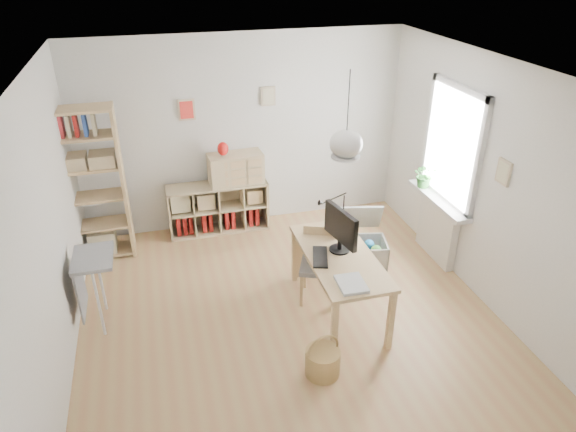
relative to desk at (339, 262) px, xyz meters
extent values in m
plane|color=tan|center=(-0.55, 0.15, -0.66)|extent=(4.50, 4.50, 0.00)
plane|color=white|center=(-0.55, 2.40, 0.69)|extent=(4.50, 0.00, 4.50)
plane|color=white|center=(-0.55, -2.10, 0.69)|extent=(4.50, 0.00, 4.50)
plane|color=white|center=(-2.80, 0.15, 0.69)|extent=(0.00, 4.50, 4.50)
plane|color=white|center=(1.70, 0.15, 0.69)|extent=(0.00, 4.50, 4.50)
plane|color=white|center=(-0.55, 0.15, 2.04)|extent=(4.50, 4.50, 0.00)
cylinder|color=black|center=(0.00, 0.00, 1.70)|extent=(0.01, 0.01, 0.68)
ellipsoid|color=silver|center=(0.00, 0.00, 1.34)|extent=(0.32, 0.32, 0.27)
cube|color=white|center=(1.69, 0.75, 0.89)|extent=(0.03, 1.00, 1.30)
cube|color=silver|center=(1.66, 0.21, 0.89)|extent=(0.06, 0.08, 1.46)
cube|color=silver|center=(1.66, 1.29, 0.89)|extent=(0.06, 0.08, 1.46)
cube|color=silver|center=(1.66, 0.75, 1.58)|extent=(0.06, 1.16, 0.08)
cube|color=silver|center=(1.66, 0.75, 0.20)|extent=(0.06, 1.16, 0.08)
cube|color=silver|center=(1.64, 0.75, -0.26)|extent=(0.10, 0.80, 0.80)
cube|color=silver|center=(1.59, 0.75, 0.17)|extent=(0.22, 1.20, 0.06)
cube|color=tan|center=(0.00, 0.00, 0.07)|extent=(0.70, 1.50, 0.04)
cube|color=tan|center=(-0.30, -0.70, -0.30)|extent=(0.06, 0.06, 0.71)
cube|color=tan|center=(-0.30, 0.70, -0.30)|extent=(0.06, 0.06, 0.71)
cube|color=tan|center=(0.30, -0.70, -0.30)|extent=(0.06, 0.06, 0.71)
cube|color=tan|center=(0.30, 0.70, -0.30)|extent=(0.06, 0.06, 0.71)
cube|color=tan|center=(-1.00, 2.19, -0.64)|extent=(1.40, 0.38, 0.03)
cube|color=tan|center=(-1.00, 2.19, 0.05)|extent=(1.40, 0.38, 0.03)
cube|color=tan|center=(-1.69, 2.19, -0.30)|extent=(0.03, 0.38, 0.72)
cube|color=tan|center=(-0.32, 2.19, -0.30)|extent=(0.03, 0.38, 0.72)
cube|color=tan|center=(-1.00, 2.37, -0.30)|extent=(1.40, 0.02, 0.72)
cube|color=maroon|center=(-1.58, 2.21, -0.47)|extent=(0.06, 0.26, 0.30)
cube|color=maroon|center=(-1.49, 2.21, -0.47)|extent=(0.05, 0.26, 0.30)
cube|color=maroon|center=(-1.41, 2.21, -0.47)|extent=(0.05, 0.26, 0.30)
cube|color=maroon|center=(-1.22, 2.21, -0.47)|extent=(0.05, 0.26, 0.30)
cube|color=maroon|center=(-1.13, 2.21, -0.47)|extent=(0.05, 0.26, 0.30)
cube|color=maroon|center=(-0.90, 2.21, -0.47)|extent=(0.06, 0.26, 0.30)
cube|color=maroon|center=(-0.81, 2.21, -0.47)|extent=(0.06, 0.26, 0.30)
cube|color=maroon|center=(-0.55, 2.21, -0.47)|extent=(0.06, 0.26, 0.30)
cube|color=maroon|center=(-0.46, 2.21, -0.47)|extent=(0.05, 0.26, 0.30)
cube|color=tan|center=(-2.96, 1.95, 0.34)|extent=(0.04, 0.38, 2.00)
cube|color=tan|center=(-2.20, 1.95, 0.34)|extent=(0.04, 0.38, 2.00)
cube|color=tan|center=(-2.58, 1.95, -0.61)|extent=(0.76, 0.38, 0.03)
cube|color=tan|center=(-2.58, 1.95, -0.21)|extent=(0.76, 0.38, 0.03)
cube|color=tan|center=(-2.58, 1.95, 0.19)|extent=(0.76, 0.38, 0.03)
cube|color=tan|center=(-2.58, 1.95, 0.59)|extent=(0.76, 0.38, 0.03)
cube|color=tan|center=(-2.58, 1.95, 0.99)|extent=(0.76, 0.38, 0.03)
cube|color=tan|center=(-2.58, 1.95, 1.32)|extent=(0.76, 0.38, 0.03)
cube|color=#2A4D9D|center=(-2.86, 1.95, 1.14)|extent=(0.04, 0.18, 0.26)
cube|color=maroon|center=(-2.78, 1.95, 1.14)|extent=(0.04, 0.18, 0.26)
cube|color=beige|center=(-2.70, 1.95, 1.14)|extent=(0.04, 0.18, 0.26)
cube|color=maroon|center=(-2.62, 1.95, 1.14)|extent=(0.04, 0.18, 0.26)
cube|color=#2A4D9D|center=(-2.52, 1.95, 1.14)|extent=(0.04, 0.18, 0.26)
cube|color=beige|center=(-2.42, 1.95, 1.14)|extent=(0.04, 0.18, 0.26)
cube|color=gray|center=(-2.52, 0.50, 0.17)|extent=(0.40, 0.55, 0.04)
cylinder|color=silver|center=(-2.52, 0.28, -0.25)|extent=(0.03, 0.03, 0.82)
cylinder|color=silver|center=(-2.52, 0.72, -0.25)|extent=(0.03, 0.03, 0.82)
cube|color=gray|center=(-2.70, 0.50, -0.16)|extent=(0.02, 0.50, 0.62)
cube|color=gray|center=(-0.13, 0.28, -0.21)|extent=(0.55, 0.55, 0.06)
cube|color=tan|center=(-0.36, 0.19, -0.45)|extent=(0.05, 0.05, 0.42)
cube|color=tan|center=(-0.22, 0.52, -0.45)|extent=(0.05, 0.05, 0.42)
cube|color=tan|center=(-0.03, 0.05, -0.45)|extent=(0.05, 0.05, 0.42)
cube|color=tan|center=(0.11, 0.38, -0.45)|extent=(0.05, 0.05, 0.42)
cube|color=tan|center=(-0.05, 0.46, 0.01)|extent=(0.40, 0.20, 0.38)
cylinder|color=#A9854C|center=(-0.46, -0.86, -0.52)|extent=(0.34, 0.34, 0.28)
torus|color=#A9854C|center=(-0.46, -0.86, -0.36)|extent=(0.34, 0.09, 0.34)
cube|color=beige|center=(0.63, 0.84, -0.65)|extent=(0.72, 0.57, 0.02)
cube|color=beige|center=(0.33, 0.91, -0.49)|extent=(0.12, 0.43, 0.33)
cube|color=beige|center=(0.93, 0.77, -0.49)|extent=(0.12, 0.43, 0.33)
cube|color=beige|center=(0.58, 0.63, -0.49)|extent=(0.62, 0.17, 0.33)
cube|color=beige|center=(0.68, 1.04, -0.49)|extent=(0.62, 0.17, 0.33)
cube|color=beige|center=(0.72, 1.22, -0.19)|extent=(0.66, 0.35, 0.41)
sphere|color=gold|center=(0.47, 0.81, -0.42)|extent=(0.14, 0.14, 0.14)
sphere|color=#1A73B8|center=(0.75, 0.86, -0.42)|extent=(0.14, 0.14, 0.14)
sphere|color=#CB5519|center=(0.60, 0.82, -0.42)|extent=(0.14, 0.14, 0.14)
sphere|color=#317D2D|center=(0.78, 0.71, -0.42)|extent=(0.14, 0.14, 0.14)
cylinder|color=black|center=(0.03, 0.09, 0.10)|extent=(0.22, 0.22, 0.02)
cylinder|color=black|center=(0.03, 0.09, 0.16)|extent=(0.05, 0.05, 0.10)
cube|color=black|center=(0.03, 0.09, 0.40)|extent=(0.17, 0.56, 0.37)
cube|color=black|center=(-0.22, 0.00, 0.10)|extent=(0.27, 0.44, 0.02)
cylinder|color=black|center=(0.27, 0.63, 0.11)|extent=(0.05, 0.05, 0.04)
cylinder|color=black|center=(0.27, 0.63, 0.29)|extent=(0.01, 0.01, 0.35)
cone|color=black|center=(-0.03, 0.55, 0.45)|extent=(0.09, 0.06, 0.08)
sphere|color=#430811|center=(0.10, 0.39, 0.17)|extent=(0.16, 0.16, 0.16)
cube|color=silver|center=(-0.08, -0.55, 0.11)|extent=(0.28, 0.34, 0.03)
cube|color=tan|center=(-0.72, 2.19, 0.27)|extent=(0.76, 0.38, 0.42)
ellipsoid|color=maroon|center=(-0.88, 2.19, 0.58)|extent=(0.15, 0.15, 0.18)
imported|color=#235921|center=(1.57, 1.10, 0.37)|extent=(0.37, 0.34, 0.33)
camera|label=1|loc=(-1.75, -4.30, 3.05)|focal=32.00mm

